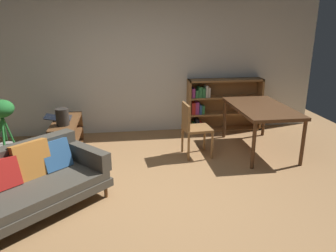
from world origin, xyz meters
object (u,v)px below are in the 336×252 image
Objects in this scene: bookshelf at (219,105)px; open_laptop at (60,118)px; potted_floor_plant at (2,119)px; dining_chair_near at (193,126)px; fabric_couch at (25,181)px; media_console at (67,136)px; dining_table at (261,111)px; desk_speaker at (62,117)px.

open_laptop is at bearing -166.64° from bookshelf.
potted_floor_plant is (-0.84, -0.13, 0.06)m from open_laptop.
dining_chair_near reaches higher than open_laptop.
fabric_couch is at bearing -66.52° from potted_floor_plant.
fabric_couch is 1.71× the size of media_console.
dining_table is at bearing 22.46° from fabric_couch.
potted_floor_plant is (-0.95, 0.22, -0.05)m from desk_speaker.
desk_speaker is 3.14m from dining_table.
fabric_couch reaches higher than dining_table.
fabric_couch is at bearing -157.54° from dining_table.
dining_table is at bearing -8.07° from open_laptop.
dining_chair_near is at bearing -122.46° from bookshelf.
fabric_couch is at bearing -139.76° from bookshelf.
desk_speaker is 0.18× the size of dining_table.
open_laptop is at bearing 171.93° from dining_table.
fabric_couch reaches higher than open_laptop.
potted_floor_plant is 0.63× the size of bookshelf.
fabric_couch reaches higher than media_console.
potted_floor_plant is at bearing 113.48° from fabric_couch.
open_laptop is 0.29× the size of dining_table.
bookshelf is at bearing 57.54° from dining_chair_near.
open_laptop is 0.49× the size of dining_chair_near.
open_laptop is (-0.11, 0.10, 0.29)m from media_console.
dining_chair_near reaches higher than desk_speaker.
fabric_couch is 1.54m from desk_speaker.
potted_floor_plant reaches higher than media_console.
fabric_couch is 2.14× the size of dining_chair_near.
media_console is at bearing 89.68° from desk_speaker.
dining_table is at bearing -72.84° from bookshelf.
dining_table is 1.16m from dining_chair_near.
fabric_couch is 1.86m from open_laptop.
dining_table is 1.21m from bookshelf.
desk_speaker is 0.97m from potted_floor_plant.
media_console is (0.21, 1.74, -0.09)m from fabric_couch.
open_laptop is at bearing 165.29° from dining_chair_near.
potted_floor_plant is 3.83m from bookshelf.
open_laptop is 0.29× the size of bookshelf.
desk_speaker reaches higher than dining_table.
desk_speaker is at bearing 82.19° from fabric_couch.
dining_chair_near is 0.59× the size of bookshelf.
media_console is 1.01m from potted_floor_plant.
media_console is 2.06m from dining_chair_near.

